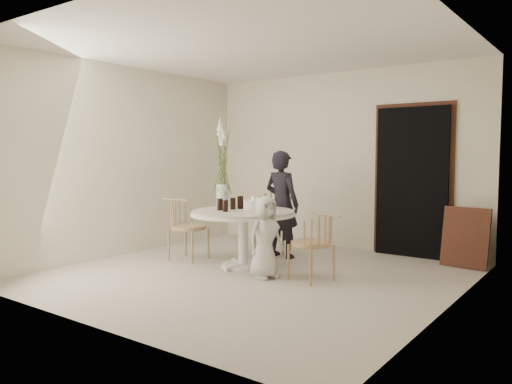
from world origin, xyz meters
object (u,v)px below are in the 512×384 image
Objects in this scene: chair_far at (275,211)px; birthday_cake at (253,205)px; boy at (265,237)px; chair_right at (318,237)px; table at (243,219)px; flower_vase at (222,167)px; chair_left at (182,220)px; girl at (282,204)px.

birthday_cake is at bearing -91.57° from chair_far.
boy is 0.78m from birthday_cake.
boy is (-0.60, -0.18, -0.04)m from chair_right.
chair_far is at bearing 103.53° from table.
chair_left is at bearing -146.32° from flower_vase.
chair_right is 3.17× the size of birthday_cake.
flower_vase is at bearing -84.66° from chair_right.
flower_vase is (-0.53, 0.01, 0.48)m from birthday_cake.
girl reaches higher than chair_left.
chair_far is at bearing -115.27° from chair_right.
chair_right is at bearing -10.53° from flower_vase.
table is 1.38× the size of boy.
birthday_cake is at bearing -88.81° from chair_right.
birthday_cake is at bearing 84.05° from table.
chair_left is 1.41m from girl.
girl reaches higher than birthday_cake.
boy is 0.79× the size of flower_vase.
chair_far reaches higher than birthday_cake.
chair_right is 1.46m from girl.
girl reaches higher than table.
flower_vase reaches higher than chair_right.
boy is (1.53, -0.18, -0.06)m from chair_left.
girl reaches higher than chair_right.
girl is 1.22× the size of flower_vase.
birthday_cake is (-1.13, 0.30, 0.27)m from chair_right.
flower_vase is (-1.66, 0.31, 0.76)m from chair_right.
girl is at bearing 86.47° from table.
chair_far is 1.65m from boy.
chair_left is at bearing 46.73° from girl.
boy is at bearing 118.86° from girl.
flower_vase reaches higher than table.
table is 1.17m from chair_far.
birthday_cake is at bearing 91.85° from girl.
chair_far is at bearing -39.50° from girl.
chair_far is at bearing -37.79° from chair_left.
birthday_cake is (0.02, 0.19, 0.17)m from table.
birthday_cake is (-0.03, -0.63, 0.04)m from girl.
boy reaches higher than table.
birthday_cake is 0.21× the size of flower_vase.
boy is 1.41m from flower_vase.
flower_vase is (-0.56, -0.62, 0.53)m from girl.
boy reaches higher than chair_left.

